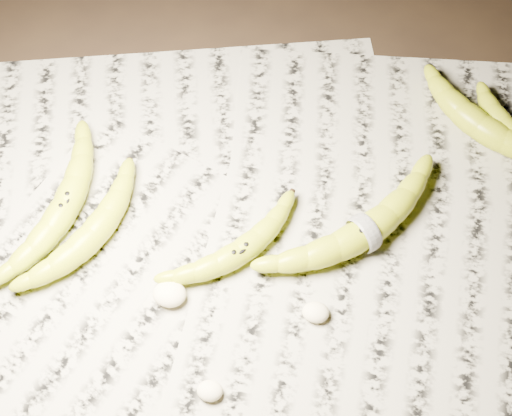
# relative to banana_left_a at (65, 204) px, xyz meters

# --- Properties ---
(ground) EXTENTS (3.00, 3.00, 0.00)m
(ground) POSITION_rel_banana_left_a_xyz_m (0.24, 0.01, -0.03)
(ground) COLOR black
(ground) RESTS_ON ground
(newspaper_patch) EXTENTS (0.90, 0.70, 0.01)m
(newspaper_patch) POSITION_rel_banana_left_a_xyz_m (0.28, 0.00, -0.02)
(newspaper_patch) COLOR #A39F8B
(newspaper_patch) RESTS_ON ground
(banana_left_a) EXTENTS (0.10, 0.22, 0.04)m
(banana_left_a) POSITION_rel_banana_left_a_xyz_m (0.00, 0.00, 0.00)
(banana_left_a) COLOR #CBD01A
(banana_left_a) RESTS_ON newspaper_patch
(banana_left_b) EXTENTS (0.14, 0.19, 0.04)m
(banana_left_b) POSITION_rel_banana_left_a_xyz_m (0.04, -0.04, -0.00)
(banana_left_b) COLOR #CBD01A
(banana_left_b) RESTS_ON newspaper_patch
(banana_center) EXTENTS (0.16, 0.15, 0.03)m
(banana_center) POSITION_rel_banana_left_a_xyz_m (0.22, -0.04, -0.00)
(banana_center) COLOR #CBD01A
(banana_center) RESTS_ON newspaper_patch
(banana_taped) EXTENTS (0.22, 0.20, 0.04)m
(banana_taped) POSITION_rel_banana_left_a_xyz_m (0.37, 0.00, 0.00)
(banana_taped) COLOR #CBD01A
(banana_taped) RESTS_ON newspaper_patch
(banana_upper_a) EXTENTS (0.19, 0.17, 0.04)m
(banana_upper_a) POSITION_rel_banana_left_a_xyz_m (0.52, 0.18, 0.00)
(banana_upper_a) COLOR #CBD01A
(banana_upper_a) RESTS_ON newspaper_patch
(measuring_tape) EXTENTS (0.04, 0.04, 0.05)m
(measuring_tape) POSITION_rel_banana_left_a_xyz_m (0.37, 0.00, 0.00)
(measuring_tape) COLOR white
(measuring_tape) RESTS_ON newspaper_patch
(flesh_chunk_a) EXTENTS (0.04, 0.03, 0.02)m
(flesh_chunk_a) POSITION_rel_banana_left_a_xyz_m (0.15, -0.10, -0.01)
(flesh_chunk_a) COLOR beige
(flesh_chunk_a) RESTS_ON newspaper_patch
(flesh_chunk_b) EXTENTS (0.03, 0.02, 0.02)m
(flesh_chunk_b) POSITION_rel_banana_left_a_xyz_m (0.21, -0.20, -0.01)
(flesh_chunk_b) COLOR beige
(flesh_chunk_b) RESTS_ON newspaper_patch
(flesh_chunk_c) EXTENTS (0.03, 0.03, 0.02)m
(flesh_chunk_c) POSITION_rel_banana_left_a_xyz_m (0.32, -0.10, -0.01)
(flesh_chunk_c) COLOR beige
(flesh_chunk_c) RESTS_ON newspaper_patch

